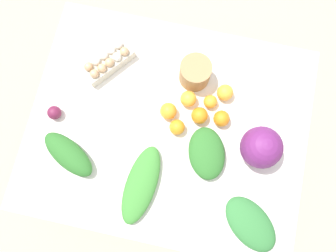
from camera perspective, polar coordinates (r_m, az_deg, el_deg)
The scene contains 17 objects.
ground_plane at distance 2.29m, azimuth 0.00°, elevation -4.03°, with size 8.00×8.00×0.00m, color #C6B289.
dining_table at distance 1.64m, azimuth 0.00°, elevation -0.80°, with size 1.31×1.07×0.75m.
cabbage_purple at distance 1.50m, azimuth 15.94°, elevation -3.60°, with size 0.19×0.19×0.19m, color #6B2366.
egg_carton at distance 1.63m, azimuth -10.48°, elevation 11.01°, with size 0.24×0.27×0.09m.
paper_bag at distance 1.57m, azimuth 4.73°, elevation 9.23°, with size 0.15×0.15×0.13m, color #A87F51.
greens_bunch_scallion at distance 1.53m, azimuth 14.14°, elevation -16.20°, with size 0.27×0.17×0.07m, color #337538.
greens_bunch_chard at distance 1.50m, azimuth 6.75°, elevation -4.71°, with size 0.24×0.17×0.08m, color #2D6B28.
greens_bunch_kale at distance 1.56m, azimuth -16.97°, elevation -4.73°, with size 0.28×0.12×0.08m, color #2D6B28.
greens_bunch_beet_tops at distance 1.49m, azimuth -4.70°, elevation -10.12°, with size 0.36×0.14×0.06m, color #3D8433.
beet_root at distance 1.63m, azimuth -19.19°, elevation 2.20°, with size 0.07×0.07×0.07m, color maroon.
orange_0 at distance 1.53m, azimuth 5.51°, elevation 1.82°, with size 0.08×0.08×0.08m, color orange.
orange_1 at distance 1.53m, azimuth 0.07°, elevation 2.63°, with size 0.08×0.08×0.08m, color orange.
orange_2 at distance 1.52m, azimuth 1.57°, elevation -0.32°, with size 0.07×0.07×0.07m, color orange.
orange_3 at distance 1.56m, azimuth 7.38°, elevation 4.22°, with size 0.07×0.07×0.07m, color orange.
orange_4 at distance 1.55m, azimuth 3.56°, elevation 4.76°, with size 0.08×0.08×0.08m, color #F9A833.
orange_5 at distance 1.58m, azimuth 9.91°, elevation 5.77°, with size 0.08×0.08×0.08m, color #F9A833.
orange_6 at distance 1.54m, azimuth 9.30°, elevation 1.28°, with size 0.08×0.08×0.08m, color orange.
Camera 1 is at (-0.07, 0.31, 2.27)m, focal length 35.00 mm.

